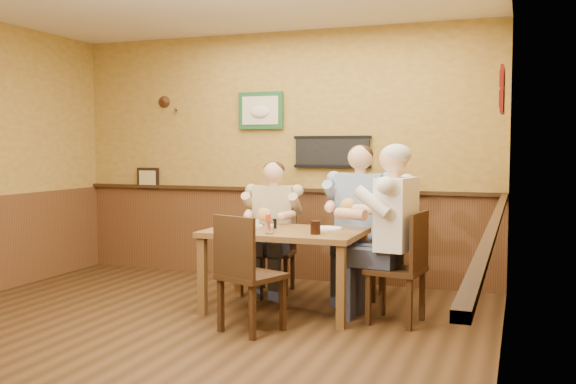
{
  "coord_description": "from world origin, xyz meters",
  "views": [
    {
      "loc": [
        2.62,
        -4.34,
        1.5
      ],
      "look_at": [
        0.65,
        1.05,
        1.1
      ],
      "focal_mm": 40.0,
      "sensor_mm": 36.0,
      "label": 1
    }
  ],
  "objects_px": {
    "chair_right_end": "(396,267)",
    "water_glass_left": "(248,225)",
    "chair_back_left": "(274,251)",
    "chair_near_side": "(252,273)",
    "chair_back_right": "(360,250)",
    "diner_blue_polo": "(360,229)",
    "cola_tumbler": "(315,228)",
    "hot_sauce_bottle": "(268,222)",
    "diner_white_elder": "(396,243)",
    "pepper_shaker": "(275,224)",
    "salt_shaker": "(257,224)",
    "water_glass_mid": "(270,228)",
    "dining_table": "(285,240)",
    "diner_tan_shirt": "(274,234)"
  },
  "relations": [
    {
      "from": "chair_right_end",
      "to": "water_glass_left",
      "type": "xyz_separation_m",
      "value": [
        -1.3,
        -0.16,
        0.33
      ]
    },
    {
      "from": "chair_back_left",
      "to": "water_glass_left",
      "type": "bearing_deg",
      "value": -91.1
    },
    {
      "from": "chair_near_side",
      "to": "chair_back_right",
      "type": "bearing_deg",
      "value": -89.55
    },
    {
      "from": "chair_back_left",
      "to": "diner_blue_polo",
      "type": "bearing_deg",
      "value": -2.46
    },
    {
      "from": "chair_back_right",
      "to": "diner_blue_polo",
      "type": "height_order",
      "value": "diner_blue_polo"
    },
    {
      "from": "cola_tumbler",
      "to": "chair_right_end",
      "type": "bearing_deg",
      "value": 11.75
    },
    {
      "from": "cola_tumbler",
      "to": "hot_sauce_bottle",
      "type": "height_order",
      "value": "hot_sauce_bottle"
    },
    {
      "from": "chair_back_right",
      "to": "chair_near_side",
      "type": "bearing_deg",
      "value": -110.2
    },
    {
      "from": "diner_white_elder",
      "to": "chair_back_right",
      "type": "bearing_deg",
      "value": -139.73
    },
    {
      "from": "chair_back_right",
      "to": "chair_near_side",
      "type": "distance_m",
      "value": 1.56
    },
    {
      "from": "pepper_shaker",
      "to": "chair_back_right",
      "type": "bearing_deg",
      "value": 48.15
    },
    {
      "from": "chair_back_left",
      "to": "water_glass_left",
      "type": "height_order",
      "value": "water_glass_left"
    },
    {
      "from": "chair_back_right",
      "to": "salt_shaker",
      "type": "bearing_deg",
      "value": -134.78
    },
    {
      "from": "chair_near_side",
      "to": "salt_shaker",
      "type": "distance_m",
      "value": 0.79
    },
    {
      "from": "chair_near_side",
      "to": "water_glass_mid",
      "type": "xyz_separation_m",
      "value": [
        -0.0,
        0.4,
        0.32
      ]
    },
    {
      "from": "chair_back_left",
      "to": "water_glass_mid",
      "type": "relative_size",
      "value": 7.82
    },
    {
      "from": "dining_table",
      "to": "pepper_shaker",
      "type": "height_order",
      "value": "pepper_shaker"
    },
    {
      "from": "chair_near_side",
      "to": "diner_blue_polo",
      "type": "distance_m",
      "value": 1.58
    },
    {
      "from": "chair_back_right",
      "to": "hot_sauce_bottle",
      "type": "relative_size",
      "value": 5.74
    },
    {
      "from": "diner_tan_shirt",
      "to": "diner_white_elder",
      "type": "distance_m",
      "value": 1.59
    },
    {
      "from": "chair_back_left",
      "to": "chair_right_end",
      "type": "distance_m",
      "value": 1.58
    },
    {
      "from": "dining_table",
      "to": "diner_tan_shirt",
      "type": "height_order",
      "value": "diner_tan_shirt"
    },
    {
      "from": "cola_tumbler",
      "to": "hot_sauce_bottle",
      "type": "xyz_separation_m",
      "value": [
        -0.47,
        0.08,
        0.03
      ]
    },
    {
      "from": "chair_back_left",
      "to": "cola_tumbler",
      "type": "relative_size",
      "value": 7.31
    },
    {
      "from": "chair_near_side",
      "to": "hot_sauce_bottle",
      "type": "xyz_separation_m",
      "value": [
        -0.09,
        0.59,
        0.35
      ]
    },
    {
      "from": "dining_table",
      "to": "diner_white_elder",
      "type": "xyz_separation_m",
      "value": [
        1.03,
        -0.05,
        0.03
      ]
    },
    {
      "from": "hot_sauce_bottle",
      "to": "pepper_shaker",
      "type": "xyz_separation_m",
      "value": [
        -0.0,
        0.16,
        -0.04
      ]
    },
    {
      "from": "chair_right_end",
      "to": "chair_near_side",
      "type": "xyz_separation_m",
      "value": [
        -1.05,
        -0.65,
        0.0
      ]
    },
    {
      "from": "cola_tumbler",
      "to": "water_glass_mid",
      "type": "bearing_deg",
      "value": -163.86
    },
    {
      "from": "chair_right_end",
      "to": "hot_sauce_bottle",
      "type": "bearing_deg",
      "value": -78.63
    },
    {
      "from": "cola_tumbler",
      "to": "pepper_shaker",
      "type": "xyz_separation_m",
      "value": [
        -0.47,
        0.24,
        -0.01
      ]
    },
    {
      "from": "water_glass_left",
      "to": "water_glass_mid",
      "type": "height_order",
      "value": "water_glass_left"
    },
    {
      "from": "chair_near_side",
      "to": "hot_sauce_bottle",
      "type": "relative_size",
      "value": 5.76
    },
    {
      "from": "salt_shaker",
      "to": "pepper_shaker",
      "type": "relative_size",
      "value": 0.93
    },
    {
      "from": "dining_table",
      "to": "diner_blue_polo",
      "type": "distance_m",
      "value": 0.93
    },
    {
      "from": "dining_table",
      "to": "water_glass_left",
      "type": "bearing_deg",
      "value": -142.46
    },
    {
      "from": "chair_back_left",
      "to": "diner_tan_shirt",
      "type": "xyz_separation_m",
      "value": [
        -0.0,
        0.0,
        0.18
      ]
    },
    {
      "from": "chair_back_right",
      "to": "chair_near_side",
      "type": "height_order",
      "value": "chair_near_side"
    },
    {
      "from": "cola_tumbler",
      "to": "chair_near_side",
      "type": "bearing_deg",
      "value": -126.57
    },
    {
      "from": "diner_blue_polo",
      "to": "diner_white_elder",
      "type": "height_order",
      "value": "diner_white_elder"
    },
    {
      "from": "chair_back_right",
      "to": "hot_sauce_bottle",
      "type": "distance_m",
      "value": 1.14
    },
    {
      "from": "diner_tan_shirt",
      "to": "hot_sauce_bottle",
      "type": "bearing_deg",
      "value": -79.51
    },
    {
      "from": "diner_white_elder",
      "to": "water_glass_left",
      "type": "distance_m",
      "value": 1.32
    },
    {
      "from": "chair_right_end",
      "to": "water_glass_left",
      "type": "distance_m",
      "value": 1.35
    },
    {
      "from": "water_glass_mid",
      "to": "salt_shaker",
      "type": "height_order",
      "value": "water_glass_mid"
    },
    {
      "from": "chair_near_side",
      "to": "diner_blue_polo",
      "type": "xyz_separation_m",
      "value": [
        0.55,
        1.46,
        0.2
      ]
    },
    {
      "from": "chair_back_left",
      "to": "diner_blue_polo",
      "type": "relative_size",
      "value": 0.62
    },
    {
      "from": "diner_white_elder",
      "to": "hot_sauce_bottle",
      "type": "bearing_deg",
      "value": -78.63
    },
    {
      "from": "salt_shaker",
      "to": "diner_white_elder",
      "type": "bearing_deg",
      "value": -1.4
    },
    {
      "from": "pepper_shaker",
      "to": "cola_tumbler",
      "type": "bearing_deg",
      "value": -27.09
    }
  ]
}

